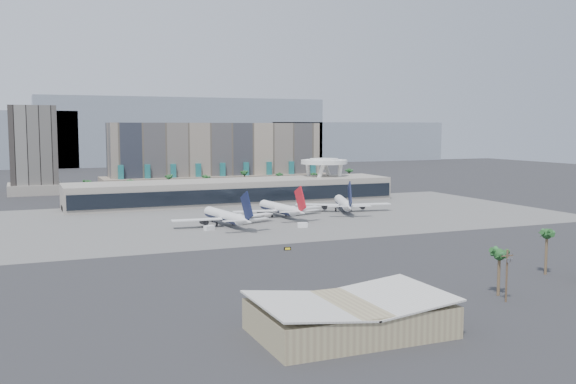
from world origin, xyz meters
name	(u,v)px	position (x,y,z in m)	size (l,w,h in m)	color
ground	(327,236)	(0.00, 0.00, 0.00)	(900.00, 900.00, 0.00)	#232326
apron_pad	(272,216)	(0.00, 55.00, 0.03)	(260.00, 130.00, 0.06)	#5B5B59
mountain_ridge	(154,136)	(27.88, 470.00, 29.89)	(680.00, 60.00, 70.00)	gray
hotel	(217,164)	(10.00, 174.41, 16.81)	(140.00, 30.00, 42.00)	gray
office_tower	(33,155)	(-95.00, 200.00, 22.94)	(30.00, 30.00, 52.00)	black
terminal	(234,190)	(0.00, 109.84, 6.52)	(170.00, 32.50, 14.50)	#A8A293
saucer_structure	(324,165)	(55.00, 116.00, 18.45)	(26.00, 26.00, 21.89)	white
palm_row	(227,178)	(7.00, 145.00, 10.50)	(157.80, 2.80, 13.10)	brown
hangar_left	(350,317)	(-45.00, -102.00, 3.20)	(36.65, 22.60, 7.55)	gray
utility_pole	(507,271)	(-2.00, -96.09, 7.14)	(3.20, 0.85, 12.00)	#4C3826
airliner_left	(226,216)	(-27.31, 36.02, 3.95)	(43.72, 45.26, 15.67)	white
airliner_centre	(280,208)	(2.43, 51.70, 3.85)	(42.86, 44.27, 15.28)	white
airliner_right	(344,203)	(36.49, 56.62, 4.04)	(43.00, 44.43, 16.01)	white
service_vehicle_a	(209,228)	(-36.47, 27.61, 0.96)	(3.92, 1.92, 1.92)	white
service_vehicle_b	(302,225)	(-0.65, 20.33, 1.00)	(3.87, 2.21, 1.99)	white
taxiway_sign	(287,249)	(-24.04, -20.48, 0.51)	(2.29, 0.73, 1.03)	black
near_palm_a	(499,260)	(0.28, -90.84, 8.35)	(6.00, 6.00, 11.17)	brown
near_palm_b	(547,239)	(26.81, -78.49, 9.58)	(6.00, 6.00, 12.43)	brown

